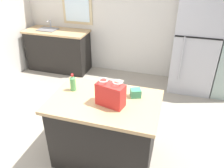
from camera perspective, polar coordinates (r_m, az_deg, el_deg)
ground at (r=3.36m, az=-4.97°, el=-14.00°), size 5.80×5.80×0.00m
back_wall at (r=4.83m, az=4.87°, el=18.48°), size 4.83×0.13×2.79m
kitchen_island at (r=2.84m, az=-1.78°, el=-11.56°), size 1.27×0.84×0.89m
refrigerator at (r=4.46m, az=20.46°, el=9.51°), size 0.78×0.71×1.84m
sink_counter at (r=5.32m, az=-13.50°, el=8.44°), size 1.41×0.61×1.10m
shopping_bag at (r=2.42m, az=-0.38°, el=-2.69°), size 0.33×0.22×0.31m
small_box at (r=2.62m, az=6.03°, el=-2.29°), size 0.15×0.14×0.10m
bottle at (r=2.75m, az=-9.91°, el=0.22°), size 0.07×0.07×0.22m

